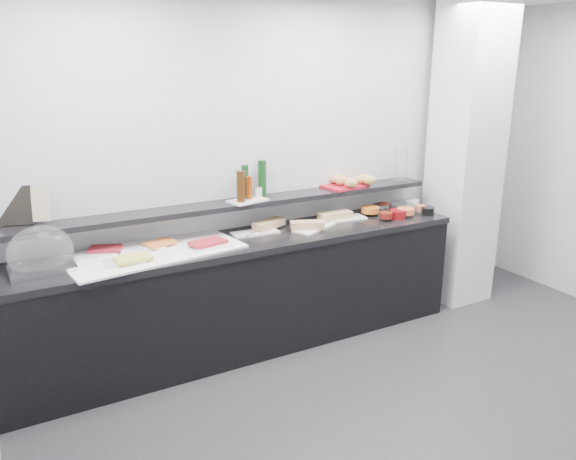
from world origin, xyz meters
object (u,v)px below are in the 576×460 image
condiment_tray (248,201)px  carafe (401,165)px  cloche_base (42,269)px  sandwich_plate_mid (314,228)px  framed_print (13,206)px  bread_tray (344,186)px

condiment_tray → carafe: size_ratio=0.99×
cloche_base → sandwich_plate_mid: size_ratio=1.02×
framed_print → bread_tray: bearing=13.5°
cloche_base → bread_tray: (2.46, 0.20, 0.24)m
condiment_tray → sandwich_plate_mid: bearing=-32.7°
cloche_base → bread_tray: bread_tray is taller
sandwich_plate_mid → carafe: (1.00, 0.17, 0.39)m
sandwich_plate_mid → bread_tray: 0.55m
cloche_base → condiment_tray: size_ratio=1.34×
cloche_base → sandwich_plate_mid: (2.02, -0.02, -0.01)m
framed_print → sandwich_plate_mid: bearing=7.1°
sandwich_plate_mid → bread_tray: bread_tray is taller
bread_tray → carafe: size_ratio=1.19×
cloche_base → bread_tray: 2.48m
bread_tray → carafe: 0.58m
cloche_base → bread_tray: size_ratio=1.11×
condiment_tray → framed_print: bearing=160.2°
cloche_base → carafe: 3.05m
bread_tray → sandwich_plate_mid: bearing=-161.5°
cloche_base → sandwich_plate_mid: cloche_base is taller
sandwich_plate_mid → carafe: carafe is taller
sandwich_plate_mid → condiment_tray: (-0.50, 0.17, 0.25)m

